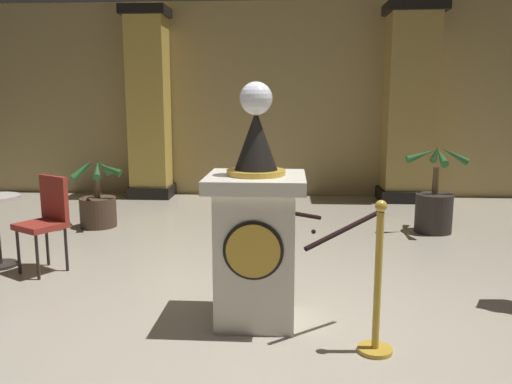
{
  "coord_description": "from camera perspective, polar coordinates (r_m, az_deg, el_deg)",
  "views": [
    {
      "loc": [
        0.23,
        -3.96,
        1.71
      ],
      "look_at": [
        -0.02,
        -0.13,
        1.02
      ],
      "focal_mm": 36.24,
      "sensor_mm": 36.0,
      "label": 1
    }
  ],
  "objects": [
    {
      "name": "ground_plane",
      "position": [
        4.32,
        0.4,
        -13.19
      ],
      "size": [
        12.72,
        12.72,
        0.0
      ],
      "primitive_type": "plane",
      "color": "#B2A893"
    },
    {
      "name": "velvet_rope",
      "position": [
        4.02,
        6.39,
        -3.16
      ],
      "size": [
        1.0,
        1.01,
        0.22
      ],
      "color": "black"
    },
    {
      "name": "potted_palm_right",
      "position": [
        7.12,
        19.07,
        -1.42
      ],
      "size": [
        0.83,
        0.81,
        1.18
      ],
      "color": "#2D2823",
      "rests_on": "ground_plane"
    },
    {
      "name": "column_left",
      "position": [
        9.36,
        -11.65,
        9.36
      ],
      "size": [
        0.78,
        0.78,
        3.27
      ],
      "color": "black",
      "rests_on": "ground_plane"
    },
    {
      "name": "stanchion_far",
      "position": [
        4.68,
        0.94,
        -6.65
      ],
      "size": [
        0.24,
        0.24,
        1.03
      ],
      "color": "gold",
      "rests_on": "ground_plane"
    },
    {
      "name": "stanchion_near",
      "position": [
        3.66,
        13.21,
        -11.54
      ],
      "size": [
        0.24,
        0.24,
        1.06
      ],
      "color": "gold",
      "rests_on": "ground_plane"
    },
    {
      "name": "cafe_chair_red",
      "position": [
        5.58,
        -22.09,
        -2.39
      ],
      "size": [
        0.55,
        0.55,
        0.96
      ],
      "color": "black",
      "rests_on": "ground_plane"
    },
    {
      "name": "column_right",
      "position": [
        9.25,
        16.49,
        9.15
      ],
      "size": [
        0.96,
        0.96,
        3.27
      ],
      "color": "black",
      "rests_on": "ground_plane"
    },
    {
      "name": "pedestal_clock",
      "position": [
        3.96,
        -0.0,
        -4.34
      ],
      "size": [
        0.74,
        0.74,
        1.84
      ],
      "color": "silver",
      "rests_on": "ground_plane"
    },
    {
      "name": "potted_palm_left",
      "position": [
        7.35,
        -17.06,
        -1.38
      ],
      "size": [
        0.7,
        0.69,
        0.97
      ],
      "color": "#4C3828",
      "rests_on": "ground_plane"
    },
    {
      "name": "back_wall",
      "position": [
        9.37,
        2.39,
        10.05
      ],
      "size": [
        12.72,
        0.16,
        3.4
      ],
      "primitive_type": "cube",
      "color": "tan",
      "rests_on": "ground_plane"
    }
  ]
}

